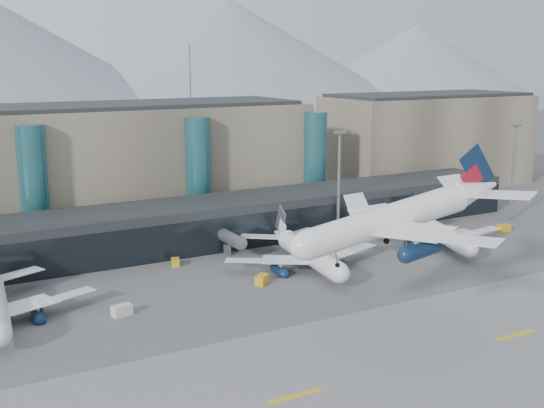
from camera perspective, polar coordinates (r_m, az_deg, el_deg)
The scene contains 19 objects.
ground at distance 111.91m, azimuth 6.84°, elevation -10.20°, with size 900.00×900.00×0.00m, color #515154.
runway_strip at distance 101.23m, azimuth 11.95°, elevation -12.87°, with size 400.00×40.00×0.04m, color slate.
runway_markings at distance 101.22m, azimuth 11.95°, elevation -12.85°, with size 128.00×1.00×0.02m.
concourse at distance 158.36m, azimuth -5.46°, elevation -1.59°, with size 170.00×27.00×10.00m.
terminal_main at distance 179.16m, azimuth -17.10°, elevation 2.94°, with size 130.00×30.00×31.00m.
terminal_east at distance 235.11m, azimuth 12.87°, elevation 5.24°, with size 70.00×30.00×31.00m.
teal_towers at distance 166.50m, azimuth -12.52°, elevation 2.03°, with size 116.40×19.40×46.00m.
mountain_ridge at distance 469.77m, azimuth -20.14°, elevation 11.80°, with size 910.00×400.00×110.00m.
lightmast_mid at distance 162.51m, azimuth 5.61°, elevation 2.16°, with size 3.00×1.20×25.60m.
lightmast_right at distance 189.81m, azimuth 19.55°, elevation 2.96°, with size 3.00×1.20×25.60m.
hero_jet at distance 101.97m, azimuth 11.29°, elevation -0.25°, with size 37.23×37.90×12.23m.
jet_parked_mid at distance 141.58m, azimuth 2.64°, elevation -3.45°, with size 35.68×35.70×11.59m.
jet_parked_right at distance 162.77m, azimuth 13.45°, elevation -1.70°, with size 34.66×36.34×11.66m.
veh_a at distance 118.27m, azimuth -12.44°, elevation -8.68°, with size 3.24×1.82×1.82m, color silver.
veh_b at distance 143.57m, azimuth -8.09°, elevation -4.84°, with size 2.62×1.61×1.51m, color gold.
veh_d at distance 158.34m, azimuth 6.70°, elevation -3.16°, with size 2.93×1.57×1.68m, color silver.
veh_e at distance 179.08m, azimuth 18.81°, elevation -1.92°, with size 3.19×1.81×1.81m, color gold.
veh_g at distance 149.05m, azimuth 5.61°, elevation -4.15°, with size 2.56×1.49×1.49m, color silver.
veh_h at distance 130.86m, azimuth -0.85°, elevation -6.34°, with size 3.27×1.72×1.80m, color gold.
Camera 1 is at (-61.58, -83.32, 42.30)m, focal length 45.00 mm.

